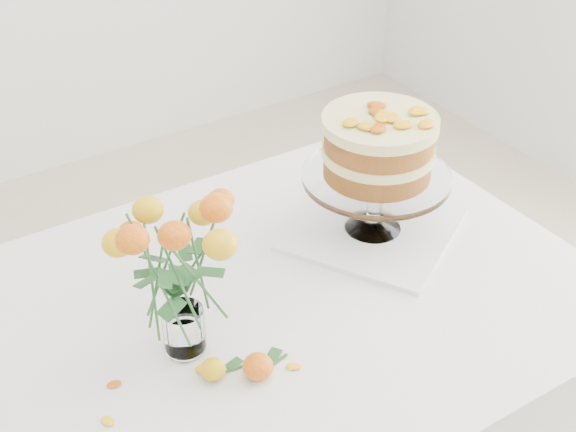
% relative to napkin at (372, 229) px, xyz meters
% --- Properties ---
extents(table, '(1.43, 0.93, 0.76)m').
position_rel_napkin_xyz_m(table, '(-0.39, -0.07, -0.09)').
color(table, tan).
rests_on(table, ground).
extents(napkin, '(0.45, 0.45, 0.01)m').
position_rel_napkin_xyz_m(napkin, '(0.00, 0.00, 0.00)').
color(napkin, white).
rests_on(napkin, table).
extents(cake_stand, '(0.31, 0.31, 0.28)m').
position_rel_napkin_xyz_m(cake_stand, '(0.00, -0.00, 0.19)').
color(cake_stand, white).
rests_on(cake_stand, napkin).
extents(rose_vase, '(0.26, 0.26, 0.37)m').
position_rel_napkin_xyz_m(rose_vase, '(-0.51, -0.11, 0.21)').
color(rose_vase, white).
rests_on(rose_vase, table).
extents(loose_rose_near, '(0.08, 0.04, 0.04)m').
position_rel_napkin_xyz_m(loose_rose_near, '(-0.50, -0.20, 0.01)').
color(loose_rose_near, '#F3A315').
rests_on(loose_rose_near, table).
extents(loose_rose_far, '(0.10, 0.05, 0.05)m').
position_rel_napkin_xyz_m(loose_rose_far, '(-0.43, -0.23, 0.02)').
color(loose_rose_far, red).
rests_on(loose_rose_far, table).
extents(stray_petal_a, '(0.03, 0.02, 0.00)m').
position_rel_napkin_xyz_m(stray_petal_a, '(-0.51, -0.17, -0.00)').
color(stray_petal_a, '#FCB00F').
rests_on(stray_petal_a, table).
extents(stray_petal_b, '(0.03, 0.02, 0.00)m').
position_rel_napkin_xyz_m(stray_petal_b, '(-0.41, -0.21, -0.00)').
color(stray_petal_b, '#FCB00F').
rests_on(stray_petal_b, table).
extents(stray_petal_c, '(0.03, 0.02, 0.00)m').
position_rel_napkin_xyz_m(stray_petal_c, '(-0.37, -0.25, -0.00)').
color(stray_petal_c, '#FCB00F').
rests_on(stray_petal_c, table).
extents(stray_petal_d, '(0.03, 0.02, 0.00)m').
position_rel_napkin_xyz_m(stray_petal_d, '(-0.65, -0.12, -0.00)').
color(stray_petal_d, '#FCB00F').
rests_on(stray_petal_d, table).
extents(stray_petal_e, '(0.03, 0.02, 0.00)m').
position_rel_napkin_xyz_m(stray_petal_e, '(-0.69, -0.19, -0.00)').
color(stray_petal_e, '#FCB00F').
rests_on(stray_petal_e, table).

